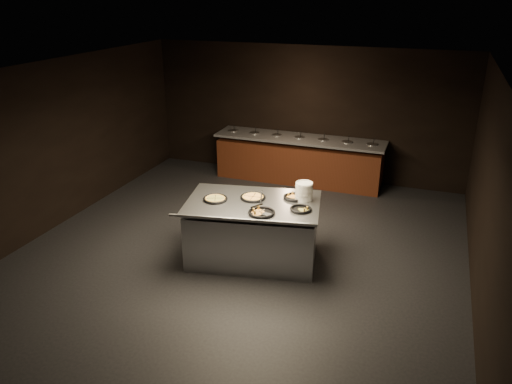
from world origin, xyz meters
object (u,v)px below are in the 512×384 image
pan_veggie_whole (215,199)px  pan_cheese_whole (253,197)px  serving_counter (253,232)px  plate_stack (304,191)px

pan_veggie_whole → pan_cheese_whole: (0.52, 0.26, 0.00)m
serving_counter → pan_cheese_whole: pan_cheese_whole is taller
pan_veggie_whole → serving_counter: bearing=12.8°
plate_stack → pan_cheese_whole: bearing=-164.0°
pan_cheese_whole → serving_counter: bearing=-69.9°
serving_counter → pan_cheese_whole: size_ratio=5.65×
plate_stack → serving_counter: bearing=-154.0°
serving_counter → pan_cheese_whole: bearing=99.1°
pan_veggie_whole → plate_stack: bearing=20.4°
plate_stack → pan_veggie_whole: bearing=-159.6°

